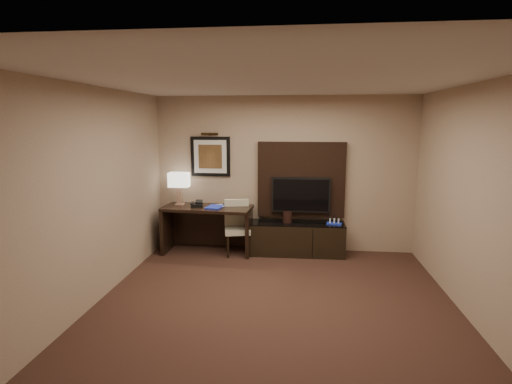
# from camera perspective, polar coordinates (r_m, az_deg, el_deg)

# --- Properties ---
(floor) EXTENTS (4.50, 5.00, 0.01)m
(floor) POSITION_cam_1_polar(r_m,az_deg,el_deg) (4.99, 2.55, -16.99)
(floor) COLOR #351E17
(floor) RESTS_ON ground
(ceiling) EXTENTS (4.50, 5.00, 0.01)m
(ceiling) POSITION_cam_1_polar(r_m,az_deg,el_deg) (4.46, 2.83, 15.65)
(ceiling) COLOR silver
(ceiling) RESTS_ON wall_back
(wall_back) EXTENTS (4.50, 0.01, 2.70)m
(wall_back) POSITION_cam_1_polar(r_m,az_deg,el_deg) (7.00, 4.02, 2.54)
(wall_back) COLOR tan
(wall_back) RESTS_ON floor
(wall_front) EXTENTS (4.50, 0.01, 2.70)m
(wall_front) POSITION_cam_1_polar(r_m,az_deg,el_deg) (2.16, -1.81, -15.03)
(wall_front) COLOR tan
(wall_front) RESTS_ON floor
(wall_left) EXTENTS (0.01, 5.00, 2.70)m
(wall_left) POSITION_cam_1_polar(r_m,az_deg,el_deg) (5.19, -22.96, -0.89)
(wall_left) COLOR tan
(wall_left) RESTS_ON floor
(wall_right) EXTENTS (0.01, 5.00, 2.70)m
(wall_right) POSITION_cam_1_polar(r_m,az_deg,el_deg) (4.94, 29.75, -1.96)
(wall_right) COLOR tan
(wall_right) RESTS_ON floor
(desk) EXTENTS (1.56, 0.76, 0.81)m
(desk) POSITION_cam_1_polar(r_m,az_deg,el_deg) (7.02, -6.91, -5.34)
(desk) COLOR black
(desk) RESTS_ON floor
(credenza) EXTENTS (1.64, 0.48, 0.56)m
(credenza) POSITION_cam_1_polar(r_m,az_deg,el_deg) (6.93, 5.78, -6.63)
(credenza) COLOR black
(credenza) RESTS_ON floor
(tv_wall_panel) EXTENTS (1.50, 0.12, 1.30)m
(tv_wall_panel) POSITION_cam_1_polar(r_m,az_deg,el_deg) (6.95, 6.46, 1.78)
(tv_wall_panel) COLOR black
(tv_wall_panel) RESTS_ON wall_back
(tv) EXTENTS (1.00, 0.08, 0.60)m
(tv) POSITION_cam_1_polar(r_m,az_deg,el_deg) (6.89, 6.42, -0.40)
(tv) COLOR black
(tv) RESTS_ON tv_wall_panel
(artwork) EXTENTS (0.70, 0.04, 0.70)m
(artwork) POSITION_cam_1_polar(r_m,az_deg,el_deg) (7.12, -6.51, 5.06)
(artwork) COLOR black
(artwork) RESTS_ON wall_back
(picture_light) EXTENTS (0.04, 0.04, 0.30)m
(picture_light) POSITION_cam_1_polar(r_m,az_deg,el_deg) (7.06, -6.65, 8.27)
(picture_light) COLOR #3A2A12
(picture_light) RESTS_ON wall_back
(desk_chair) EXTENTS (0.52, 0.57, 0.88)m
(desk_chair) POSITION_cam_1_polar(r_m,az_deg,el_deg) (6.85, -2.68, -5.38)
(desk_chair) COLOR beige
(desk_chair) RESTS_ON floor
(table_lamp) EXTENTS (0.41, 0.31, 0.59)m
(table_lamp) POSITION_cam_1_polar(r_m,az_deg,el_deg) (7.12, -10.90, 0.52)
(table_lamp) COLOR tan
(table_lamp) RESTS_ON desk
(desk_phone) EXTENTS (0.23, 0.21, 0.10)m
(desk_phone) POSITION_cam_1_polar(r_m,az_deg,el_deg) (6.95, -8.43, -1.66)
(desk_phone) COLOR black
(desk_phone) RESTS_ON desk
(blue_folder) EXTENTS (0.31, 0.38, 0.02)m
(blue_folder) POSITION_cam_1_polar(r_m,az_deg,el_deg) (6.84, -5.88, -2.14)
(blue_folder) COLOR #1B2DB5
(blue_folder) RESTS_ON desk
(book) EXTENTS (0.17, 0.07, 0.23)m
(book) POSITION_cam_1_polar(r_m,az_deg,el_deg) (6.89, -6.13, -1.18)
(book) COLOR #B1A68B
(book) RESTS_ON desk
(ice_bucket) EXTENTS (0.19, 0.19, 0.18)m
(ice_bucket) POSITION_cam_1_polar(r_m,az_deg,el_deg) (6.84, 4.51, -3.59)
(ice_bucket) COLOR black
(ice_bucket) RESTS_ON credenza
(minibar_tray) EXTENTS (0.27, 0.19, 0.09)m
(minibar_tray) POSITION_cam_1_polar(r_m,az_deg,el_deg) (6.83, 11.12, -4.18)
(minibar_tray) COLOR #1C30B9
(minibar_tray) RESTS_ON credenza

